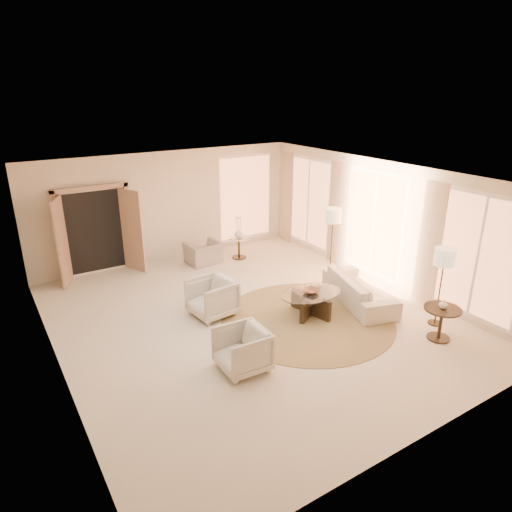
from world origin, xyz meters
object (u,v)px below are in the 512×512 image
armchair_right (242,348)px  floor_lamp_near (333,218)px  coffee_table (311,301)px  end_vase (443,304)px  side_table (239,246)px  sofa (359,289)px  side_vase (239,233)px  accent_chair (204,249)px  bowl (311,291)px  end_table (441,318)px  floor_lamp_far (444,260)px  armchair_left (212,296)px

armchair_right → floor_lamp_near: size_ratio=0.48×
coffee_table → end_vase: (1.38, -1.99, 0.39)m
side_table → end_vase: size_ratio=3.52×
sofa → side_vase: side_vase is taller
accent_chair → bowl: bearing=95.5°
coffee_table → side_table: bearing=83.5°
end_table → side_vase: size_ratio=2.76×
armchair_right → side_table: size_ratio=1.35×
side_table → floor_lamp_near: floor_lamp_near is taller
side_table → side_vase: (0.00, 0.00, 0.34)m
side_table → floor_lamp_far: (1.39, -5.12, 0.96)m
sofa → end_vase: 1.92m
sofa → end_table: 1.88m
end_table → sofa: bearing=95.3°
sofa → floor_lamp_near: bearing=-3.4°
floor_lamp_far → end_vase: size_ratio=9.42×
armchair_left → armchair_right: armchair_left is taller
side_vase → armchair_left: bearing=-129.7°
coffee_table → floor_lamp_far: size_ratio=1.11×
bowl → floor_lamp_near: bearing=39.4°
accent_chair → side_table: (0.95, -0.15, -0.03)m
armchair_right → accent_chair: size_ratio=0.90×
armchair_left → side_vase: armchair_left is taller
end_table → bowl: (-1.38, 1.99, 0.09)m
armchair_left → side_table: size_ratio=1.45×
coffee_table → sofa: bearing=-5.7°
floor_lamp_near → floor_lamp_far: 3.06m
armchair_left → end_table: (3.05, -3.01, 0.00)m
floor_lamp_near → end_vase: bearing=-96.8°
side_table → end_vase: bearing=-79.9°
armchair_left → floor_lamp_far: (3.47, -2.62, 0.89)m
sofa → floor_lamp_near: floor_lamp_near is taller
armchair_left → side_table: 3.25m
sofa → floor_lamp_near: 2.01m
armchair_left → side_vase: (2.08, 2.50, 0.27)m
accent_chair → bowl: 3.72m
coffee_table → side_vase: side_vase is taller
sofa → bowl: (-1.20, 0.12, 0.21)m
floor_lamp_far → side_vase: (-1.39, 5.12, -0.62)m
armchair_left → accent_chair: bearing=151.1°
accent_chair → armchair_right: bearing=68.1°
floor_lamp_near → armchair_right: bearing=-148.8°
coffee_table → end_vase: 2.45m
armchair_right → side_vase: 5.10m
accent_chair → coffee_table: size_ratio=0.50×
sofa → side_vase: (-0.80, 3.64, 0.39)m
armchair_left → floor_lamp_far: size_ratio=0.54×
sofa → coffee_table: sofa is taller
coffee_table → floor_lamp_near: (1.79, 1.47, 1.08)m
coffee_table → side_vase: bearing=83.5°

